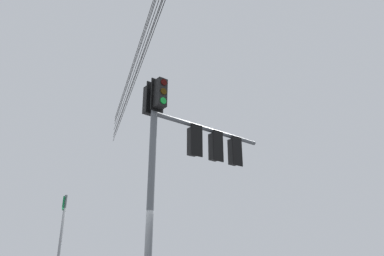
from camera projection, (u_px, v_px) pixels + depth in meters
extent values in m
cylinder|color=slate|center=(151.00, 188.00, 9.50)|extent=(0.20, 0.20, 6.22)
cylinder|color=slate|center=(210.00, 130.00, 11.60)|extent=(2.62, 3.74, 0.14)
cube|color=black|center=(149.00, 100.00, 10.71)|extent=(0.42, 0.42, 0.90)
cube|color=black|center=(152.00, 98.00, 10.59)|extent=(0.28, 0.39, 1.04)
cylinder|color=#360503|center=(147.00, 93.00, 10.94)|extent=(0.14, 0.18, 0.20)
cylinder|color=#3C2703|center=(147.00, 102.00, 10.83)|extent=(0.14, 0.18, 0.20)
cylinder|color=green|center=(146.00, 111.00, 10.72)|extent=(0.14, 0.18, 0.20)
cube|color=black|center=(160.00, 93.00, 10.27)|extent=(0.42, 0.42, 0.90)
cube|color=black|center=(157.00, 95.00, 10.40)|extent=(0.28, 0.39, 1.04)
cylinder|color=#360503|center=(164.00, 82.00, 10.26)|extent=(0.14, 0.18, 0.20)
cylinder|color=#3C2703|center=(164.00, 91.00, 10.15)|extent=(0.14, 0.18, 0.20)
cylinder|color=green|center=(163.00, 101.00, 10.05)|extent=(0.14, 0.18, 0.20)
cube|color=black|center=(193.00, 141.00, 10.99)|extent=(0.42, 0.42, 0.90)
cube|color=black|center=(197.00, 140.00, 10.86)|extent=(0.30, 0.37, 1.04)
cylinder|color=#360503|center=(190.00, 134.00, 11.22)|extent=(0.14, 0.18, 0.20)
cylinder|color=#3C2703|center=(190.00, 143.00, 11.11)|extent=(0.14, 0.18, 0.20)
cylinder|color=green|center=(190.00, 152.00, 11.00)|extent=(0.14, 0.18, 0.20)
cube|color=black|center=(215.00, 147.00, 11.52)|extent=(0.41, 0.41, 0.90)
cube|color=black|center=(218.00, 146.00, 11.40)|extent=(0.27, 0.39, 1.04)
cylinder|color=#360503|center=(211.00, 140.00, 11.75)|extent=(0.13, 0.18, 0.20)
cylinder|color=#3C2703|center=(211.00, 148.00, 11.64)|extent=(0.13, 0.18, 0.20)
cylinder|color=green|center=(211.00, 157.00, 11.53)|extent=(0.13, 0.18, 0.20)
cube|color=black|center=(234.00, 152.00, 12.06)|extent=(0.42, 0.42, 0.90)
cube|color=black|center=(237.00, 151.00, 11.93)|extent=(0.29, 0.38, 1.04)
cylinder|color=#360503|center=(230.00, 145.00, 12.29)|extent=(0.14, 0.18, 0.20)
cylinder|color=#3C2703|center=(230.00, 153.00, 12.18)|extent=(0.14, 0.18, 0.20)
cylinder|color=green|center=(231.00, 161.00, 12.07)|extent=(0.14, 0.18, 0.20)
cylinder|color=slate|center=(59.00, 253.00, 8.45)|extent=(0.07, 0.07, 2.83)
cube|color=#0C7238|center=(64.00, 203.00, 8.87)|extent=(0.17, 0.25, 0.33)
cube|color=white|center=(63.00, 203.00, 8.87)|extent=(0.12, 0.19, 0.27)
cylinder|color=black|center=(151.00, 38.00, 12.45)|extent=(13.42, 19.18, 0.32)
cylinder|color=black|center=(152.00, 32.00, 12.54)|extent=(13.42, 19.18, 0.32)
cylinder|color=black|center=(152.00, 28.00, 12.60)|extent=(13.42, 19.18, 0.32)
cylinder|color=black|center=(152.00, 20.00, 12.73)|extent=(13.42, 19.18, 0.32)
cylinder|color=black|center=(153.00, 10.00, 12.88)|extent=(13.42, 19.18, 0.32)
cylinder|color=black|center=(153.00, 6.00, 12.96)|extent=(13.42, 19.18, 0.32)
cylinder|color=black|center=(153.00, 1.00, 13.04)|extent=(13.42, 19.18, 0.32)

